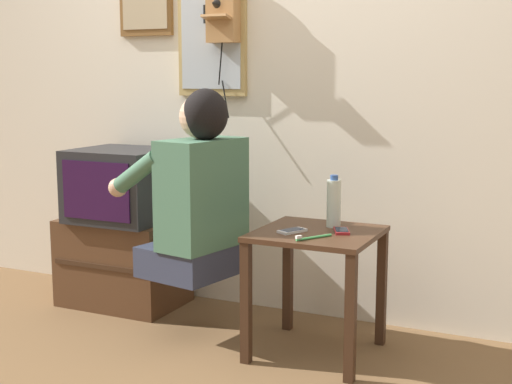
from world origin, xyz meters
TOP-DOWN VIEW (x-y plane):
  - wall_back at (0.00, 1.09)m, footprint 6.80×0.05m
  - side_table at (0.44, 0.58)m, footprint 0.51×0.50m
  - person at (-0.12, 0.53)m, footprint 0.58×0.51m
  - tv_stand at (-0.73, 0.80)m, footprint 0.61×0.42m
  - television at (-0.70, 0.78)m, footprint 0.48×0.45m
  - wall_phone_antique at (-0.22, 1.01)m, footprint 0.20×0.19m
  - wall_mirror at (-0.32, 1.05)m, footprint 0.39×0.03m
  - cell_phone_held at (0.35, 0.52)m, footprint 0.11×0.14m
  - cell_phone_spare at (0.54, 0.61)m, footprint 0.10×0.14m
  - water_bottle at (0.48, 0.70)m, footprint 0.06×0.06m
  - toothbrush at (0.47, 0.43)m, footprint 0.10×0.16m

SIDE VIEW (x-z plane):
  - tv_stand at x=-0.73m, z-range 0.00..0.46m
  - side_table at x=0.44m, z-range 0.16..0.71m
  - cell_phone_held at x=0.35m, z-range 0.55..0.56m
  - cell_phone_spare at x=0.54m, z-range 0.55..0.56m
  - toothbrush at x=0.47m, z-range 0.54..0.56m
  - television at x=-0.70m, z-range 0.46..0.83m
  - water_bottle at x=0.48m, z-range 0.54..0.77m
  - person at x=-0.12m, z-range 0.25..1.11m
  - wall_back at x=0.00m, z-range 0.00..2.55m
  - wall_mirror at x=-0.32m, z-range 1.10..1.81m
  - wall_phone_antique at x=-0.22m, z-range 1.16..1.90m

